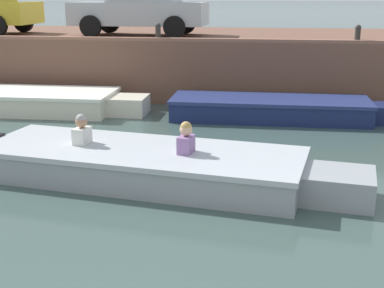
# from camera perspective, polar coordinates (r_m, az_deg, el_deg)

# --- Properties ---
(ground_plane) EXTENTS (400.00, 400.00, 0.00)m
(ground_plane) POSITION_cam_1_polar(r_m,az_deg,el_deg) (8.43, -0.79, -3.80)
(ground_plane) COLOR #384C47
(far_quay_wall) EXTENTS (60.00, 6.00, 1.64)m
(far_quay_wall) POSITION_cam_1_polar(r_m,az_deg,el_deg) (16.77, 4.03, 8.89)
(far_quay_wall) COLOR brown
(far_quay_wall) RESTS_ON ground
(far_wall_coping) EXTENTS (60.00, 0.24, 0.08)m
(far_wall_coping) POSITION_cam_1_polar(r_m,az_deg,el_deg) (13.83, 3.14, 11.01)
(far_wall_coping) COLOR brown
(far_wall_coping) RESTS_ON far_quay_wall
(boat_moored_west_cream) EXTENTS (5.32, 1.85, 0.51)m
(boat_moored_west_cream) POSITION_cam_1_polar(r_m,az_deg,el_deg) (13.81, -16.58, 4.41)
(boat_moored_west_cream) COLOR silver
(boat_moored_west_cream) RESTS_ON ground
(boat_moored_central_navy) EXTENTS (5.43, 1.55, 0.49)m
(boat_moored_central_navy) POSITION_cam_1_polar(r_m,az_deg,el_deg) (12.55, 9.28, 3.72)
(boat_moored_central_navy) COLOR navy
(boat_moored_central_navy) RESTS_ON ground
(motorboat_passing) EXTENTS (6.18, 2.51, 0.99)m
(motorboat_passing) POSITION_cam_1_polar(r_m,az_deg,el_deg) (8.31, -4.01, -2.26)
(motorboat_passing) COLOR #93999E
(motorboat_passing) RESTS_ON ground
(car_left_inner_silver) EXTENTS (3.86, 1.92, 1.54)m
(car_left_inner_silver) POSITION_cam_1_polar(r_m,az_deg,el_deg) (15.90, -5.43, 14.49)
(car_left_inner_silver) COLOR #B7BABC
(car_left_inner_silver) RESTS_ON far_quay_wall
(mooring_bollard_mid) EXTENTS (0.15, 0.15, 0.45)m
(mooring_bollard_mid) POSITION_cam_1_polar(r_m,az_deg,el_deg) (14.19, -3.65, 11.93)
(mooring_bollard_mid) COLOR #2D2B28
(mooring_bollard_mid) RESTS_ON far_quay_wall
(mooring_bollard_east) EXTENTS (0.15, 0.15, 0.45)m
(mooring_bollard_east) POSITION_cam_1_polar(r_m,az_deg,el_deg) (14.04, 17.26, 11.23)
(mooring_bollard_east) COLOR #2D2B28
(mooring_bollard_east) RESTS_ON far_quay_wall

